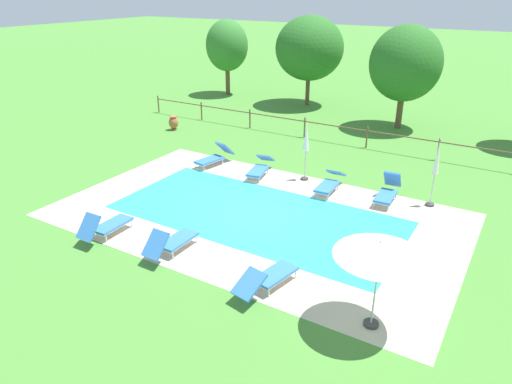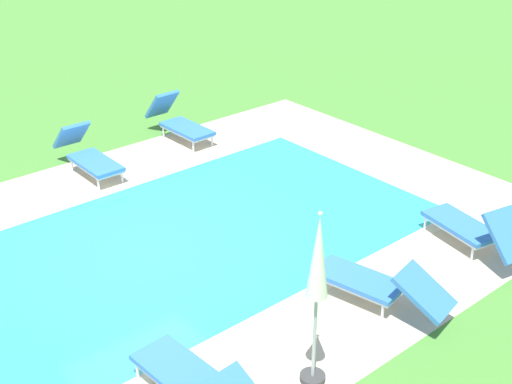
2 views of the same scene
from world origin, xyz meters
name	(u,v)px [view 1 (image 1 of 2)]	position (x,y,z in m)	size (l,w,h in m)	color
ground_plane	(256,215)	(0.00, 0.00, 0.00)	(160.00, 160.00, 0.00)	#478433
pool_deck_paving	(256,215)	(0.00, 0.00, 0.00)	(13.65, 8.31, 0.01)	beige
swimming_pool_water	(256,215)	(0.00, 0.00, 0.01)	(9.97, 4.63, 0.01)	#2DB7C6
pool_coping_rim	(256,214)	(0.00, 0.00, 0.01)	(10.45, 5.11, 0.01)	beige
sun_lounger_north_near_steps	(214,157)	(-4.13, 3.23, 0.38)	(0.96, 2.01, 0.92)	#3370BC
sun_lounger_north_mid	(268,277)	(2.50, -3.54, 0.36)	(0.98, 2.12, 0.76)	#3370BC
sun_lounger_north_far	(330,183)	(1.35, 3.19, 0.35)	(0.72, 2.10, 0.72)	#3370BC
sun_lounger_north_end	(106,225)	(-3.25, -3.75, 0.39)	(0.64, 1.88, 0.98)	#3370BC
sun_lounger_south_near_corner	(260,167)	(-1.77, 3.22, 0.36)	(1.01, 2.12, 0.77)	#3370BC
sun_lounger_south_mid	(172,241)	(-0.83, -3.44, 0.39)	(0.62, 1.92, 0.93)	#3370BC
sun_lounger_south_far	(388,191)	(3.52, 3.43, 0.40)	(0.70, 1.86, 1.01)	#3370BC
patio_umbrella_open_foreground	(380,250)	(5.28, -3.54, 2.05)	(2.05, 2.05, 2.28)	#383838
patio_umbrella_closed_row_west	(436,164)	(4.97, 3.88, 1.59)	(0.32, 0.32, 2.54)	#383838
patio_umbrella_closed_row_mid_west	(306,142)	(0.02, 3.77, 1.59)	(0.32, 0.32, 2.37)	#383838
terracotta_urn_near_fence	(174,123)	(-9.23, 6.52, 0.41)	(0.51, 0.51, 0.77)	#A85B38
perimeter_fence	(335,129)	(-0.86, 9.01, 0.69)	(23.44, 0.08, 1.05)	brown
tree_far_west	(227,46)	(-11.81, 15.57, 3.39)	(2.93, 2.93, 5.15)	brown
tree_centre	(309,48)	(-5.52, 15.60, 3.60)	(4.30, 4.30, 5.61)	brown
tree_east_mid	(406,64)	(1.15, 13.28, 3.49)	(3.78, 3.78, 5.48)	brown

